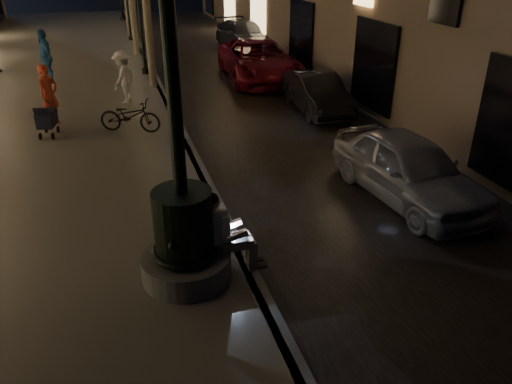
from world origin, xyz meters
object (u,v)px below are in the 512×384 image
object	(u,v)px
seated_man_laptop	(224,230)
stroller	(47,119)
bicycle	(130,116)
pedestrian_white	(124,77)
car_third	(259,61)
pedestrian_red	(49,95)
lamp_curb_a	(166,22)
fountain_lamppost	(183,221)
pedestrian_blue	(45,57)
car_second	(317,93)
car_rear	(244,35)
car_front	(409,168)

from	to	relation	value
seated_man_laptop	stroller	size ratio (longest dim) A/B	1.44
bicycle	pedestrian_white	bearing A→B (deg)	23.81
car_third	bicycle	size ratio (longest dim) A/B	3.20
pedestrian_red	lamp_curb_a	bearing A→B (deg)	-85.31
fountain_lamppost	pedestrian_blue	xyz separation A→B (m)	(-2.89, 13.56, -0.04)
car_third	fountain_lamppost	bearing A→B (deg)	-108.39
car_second	pedestrian_white	xyz separation A→B (m)	(-5.91, 2.06, 0.43)
car_second	car_third	distance (m)	4.50
lamp_curb_a	stroller	world-z (taller)	lamp_curb_a
pedestrian_white	car_second	bearing A→B (deg)	101.30
lamp_curb_a	pedestrian_blue	world-z (taller)	lamp_curb_a
fountain_lamppost	pedestrian_red	size ratio (longest dim) A/B	3.01
stroller	car_second	distance (m)	8.15
car_second	pedestrian_red	bearing A→B (deg)	-179.75
car_rear	bicycle	xyz separation A→B (m)	(-6.55, -11.90, -0.03)
car_rear	bicycle	bearing A→B (deg)	-124.73
pedestrian_white	car_rear	bearing A→B (deg)	174.59
stroller	pedestrian_red	xyz separation A→B (m)	(0.06, 1.00, 0.37)
stroller	car_front	world-z (taller)	car_front
seated_man_laptop	car_rear	xyz separation A→B (m)	(5.59, 19.05, -0.26)
car_third	lamp_curb_a	bearing A→B (deg)	-120.15
bicycle	car_front	bearing A→B (deg)	-110.67
stroller	bicycle	world-z (taller)	stroller
lamp_curb_a	bicycle	size ratio (longest dim) A/B	2.80
stroller	car_rear	distance (m)	14.53
pedestrian_white	pedestrian_blue	xyz separation A→B (m)	(-2.58, 3.48, 0.13)
pedestrian_white	bicycle	world-z (taller)	pedestrian_white
car_front	lamp_curb_a	bearing A→B (deg)	129.77
seated_man_laptop	pedestrian_red	distance (m)	8.97
pedestrian_blue	bicycle	bearing A→B (deg)	0.35
stroller	car_front	bearing A→B (deg)	-25.45
car_second	pedestrian_white	size ratio (longest dim) A/B	2.20
pedestrian_white	pedestrian_red	bearing A→B (deg)	-21.83
car_second	seated_man_laptop	bearing A→B (deg)	-118.78
fountain_lamppost	car_rear	world-z (taller)	fountain_lamppost
pedestrian_white	bicycle	size ratio (longest dim) A/B	0.98
car_second	pedestrian_blue	distance (m)	10.16
seated_man_laptop	pedestrian_red	bearing A→B (deg)	110.01
lamp_curb_a	pedestrian_red	size ratio (longest dim) A/B	2.78
seated_man_laptop	pedestrian_red	xyz separation A→B (m)	(-3.07, 8.42, 0.13)
car_front	pedestrian_red	distance (m)	10.02
fountain_lamppost	stroller	world-z (taller)	fountain_lamppost
car_third	pedestrian_red	world-z (taller)	pedestrian_red
pedestrian_white	car_third	bearing A→B (deg)	144.80
car_second	car_rear	size ratio (longest dim) A/B	0.79
fountain_lamppost	bicycle	xyz separation A→B (m)	(-0.35, 7.15, -0.56)
seated_man_laptop	lamp_curb_a	distance (m)	6.43
car_front	car_second	size ratio (longest dim) A/B	1.10
lamp_curb_a	bicycle	xyz separation A→B (m)	(-1.05, 1.15, -2.58)
seated_man_laptop	bicycle	distance (m)	7.22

